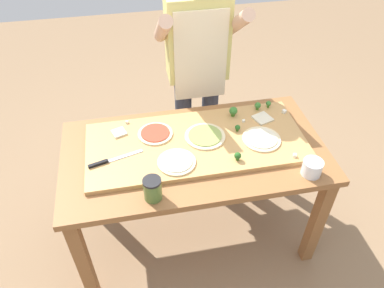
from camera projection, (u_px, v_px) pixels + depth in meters
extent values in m
plane|color=#896B4C|center=(194.00, 230.00, 2.67)|extent=(8.00, 8.00, 0.00)
cube|color=brown|center=(83.00, 261.00, 2.07)|extent=(0.07, 0.07, 0.75)
cube|color=brown|center=(317.00, 222.00, 2.27)|extent=(0.07, 0.07, 0.75)
cube|color=brown|center=(85.00, 174.00, 2.57)|extent=(0.07, 0.07, 0.75)
cube|color=brown|center=(277.00, 148.00, 2.77)|extent=(0.07, 0.07, 0.75)
cube|color=brown|center=(194.00, 152.00, 2.16)|extent=(1.52, 0.80, 0.04)
cube|color=tan|center=(196.00, 143.00, 2.17)|extent=(1.27, 0.56, 0.03)
cube|color=#B7BABF|center=(126.00, 156.00, 2.06)|extent=(0.20, 0.07, 0.00)
cube|color=black|center=(98.00, 164.00, 2.01)|extent=(0.11, 0.05, 0.02)
cylinder|color=beige|center=(261.00, 139.00, 2.16)|extent=(0.22, 0.22, 0.01)
cylinder|color=beige|center=(262.00, 138.00, 2.16)|extent=(0.18, 0.18, 0.01)
cylinder|color=beige|center=(205.00, 136.00, 2.18)|extent=(0.24, 0.24, 0.01)
cylinder|color=#899E4C|center=(205.00, 135.00, 2.18)|extent=(0.20, 0.20, 0.01)
cylinder|color=beige|center=(155.00, 134.00, 2.20)|extent=(0.21, 0.21, 0.01)
cylinder|color=#BC3D28|center=(155.00, 133.00, 2.19)|extent=(0.17, 0.17, 0.01)
cylinder|color=beige|center=(177.00, 162.00, 2.02)|extent=(0.21, 0.21, 0.01)
cylinder|color=silver|center=(177.00, 161.00, 2.02)|extent=(0.17, 0.17, 0.01)
cube|color=beige|center=(263.00, 118.00, 2.31)|extent=(0.13, 0.13, 0.01)
cube|color=beige|center=(119.00, 132.00, 2.21)|extent=(0.10, 0.10, 0.01)
cylinder|color=#2C5915|center=(237.00, 159.00, 2.04)|extent=(0.02, 0.02, 0.02)
sphere|color=#23561E|center=(238.00, 156.00, 2.02)|extent=(0.04, 0.04, 0.04)
cylinder|color=#3F7220|center=(268.00, 106.00, 2.40)|extent=(0.01, 0.01, 0.02)
sphere|color=#38752D|center=(268.00, 103.00, 2.38)|extent=(0.03, 0.03, 0.03)
cylinder|color=#2C5915|center=(237.00, 130.00, 2.22)|extent=(0.01, 0.01, 0.01)
sphere|color=#23561E|center=(238.00, 127.00, 2.21)|extent=(0.03, 0.03, 0.03)
cylinder|color=#3F7220|center=(257.00, 108.00, 2.38)|extent=(0.02, 0.02, 0.02)
sphere|color=#38752D|center=(258.00, 105.00, 2.37)|extent=(0.04, 0.04, 0.04)
cylinder|color=#3F7220|center=(233.00, 114.00, 2.33)|extent=(0.02, 0.02, 0.02)
sphere|color=#38752D|center=(233.00, 111.00, 2.31)|extent=(0.05, 0.05, 0.05)
cube|color=white|center=(244.00, 121.00, 2.29)|extent=(0.02, 0.02, 0.02)
cube|color=silver|center=(127.00, 122.00, 2.28)|extent=(0.02, 0.02, 0.02)
cube|color=white|center=(284.00, 112.00, 2.35)|extent=(0.03, 0.03, 0.02)
cube|color=silver|center=(295.00, 155.00, 2.05)|extent=(0.02, 0.02, 0.02)
cylinder|color=white|center=(312.00, 168.00, 1.97)|extent=(0.11, 0.11, 0.09)
cylinder|color=white|center=(311.00, 170.00, 1.98)|extent=(0.09, 0.09, 0.05)
cylinder|color=#517033|center=(153.00, 190.00, 1.84)|extent=(0.09, 0.09, 0.11)
cylinder|color=black|center=(152.00, 181.00, 1.80)|extent=(0.09, 0.09, 0.01)
cylinder|color=#333847|center=(184.00, 127.00, 2.83)|extent=(0.12, 0.12, 0.90)
cylinder|color=#333847|center=(209.00, 124.00, 2.86)|extent=(0.12, 0.12, 0.90)
cube|color=#D1C670|center=(197.00, 37.00, 2.37)|extent=(0.40, 0.20, 0.55)
cube|color=beige|center=(201.00, 57.00, 2.34)|extent=(0.34, 0.01, 0.60)
cylinder|color=tan|center=(163.00, 29.00, 2.18)|extent=(0.08, 0.39, 0.31)
cylinder|color=tan|center=(238.00, 23.00, 2.24)|extent=(0.08, 0.39, 0.31)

